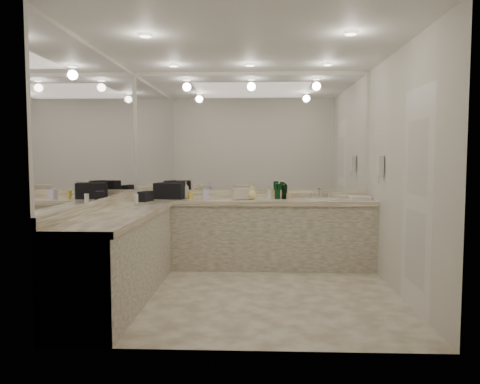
{
  "coord_description": "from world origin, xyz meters",
  "views": [
    {
      "loc": [
        0.11,
        -4.92,
        1.46
      ],
      "look_at": [
        -0.1,
        0.4,
        1.05
      ],
      "focal_mm": 35.0,
      "sensor_mm": 36.0,
      "label": 1
    }
  ],
  "objects_px": {
    "cream_cosmetic_case": "(241,194)",
    "soap_bottle_b": "(205,193)",
    "wall_phone": "(380,166)",
    "black_toiletry_bag": "(170,190)",
    "soap_bottle_a": "(186,190)",
    "hand_towel": "(360,198)",
    "sink": "(323,200)",
    "soap_bottle_c": "(251,192)"
  },
  "relations": [
    {
      "from": "sink",
      "to": "black_toiletry_bag",
      "type": "height_order",
      "value": "black_toiletry_bag"
    },
    {
      "from": "black_toiletry_bag",
      "to": "cream_cosmetic_case",
      "type": "xyz_separation_m",
      "value": [
        0.94,
        -0.05,
        -0.04
      ]
    },
    {
      "from": "wall_phone",
      "to": "soap_bottle_c",
      "type": "height_order",
      "value": "wall_phone"
    },
    {
      "from": "cream_cosmetic_case",
      "to": "soap_bottle_c",
      "type": "distance_m",
      "value": 0.13
    },
    {
      "from": "soap_bottle_a",
      "to": "soap_bottle_c",
      "type": "relative_size",
      "value": 1.26
    },
    {
      "from": "hand_towel",
      "to": "soap_bottle_a",
      "type": "bearing_deg",
      "value": 179.36
    },
    {
      "from": "sink",
      "to": "hand_towel",
      "type": "xyz_separation_m",
      "value": [
        0.49,
        0.03,
        0.03
      ]
    },
    {
      "from": "black_toiletry_bag",
      "to": "cream_cosmetic_case",
      "type": "bearing_deg",
      "value": -3.32
    },
    {
      "from": "soap_bottle_a",
      "to": "black_toiletry_bag",
      "type": "bearing_deg",
      "value": -167.22
    },
    {
      "from": "black_toiletry_bag",
      "to": "hand_towel",
      "type": "relative_size",
      "value": 1.46
    },
    {
      "from": "wall_phone",
      "to": "black_toiletry_bag",
      "type": "xyz_separation_m",
      "value": [
        -2.62,
        0.51,
        -0.34
      ]
    },
    {
      "from": "hand_towel",
      "to": "soap_bottle_b",
      "type": "xyz_separation_m",
      "value": [
        -2.02,
        -0.12,
        0.07
      ]
    },
    {
      "from": "cream_cosmetic_case",
      "to": "soap_bottle_a",
      "type": "bearing_deg",
      "value": 148.04
    },
    {
      "from": "soap_bottle_a",
      "to": "hand_towel",
      "type": "bearing_deg",
      "value": -0.64
    },
    {
      "from": "cream_cosmetic_case",
      "to": "wall_phone",
      "type": "bearing_deg",
      "value": -39.44
    },
    {
      "from": "hand_towel",
      "to": "black_toiletry_bag",
      "type": "bearing_deg",
      "value": -179.53
    },
    {
      "from": "sink",
      "to": "hand_towel",
      "type": "relative_size",
      "value": 1.67
    },
    {
      "from": "black_toiletry_bag",
      "to": "hand_towel",
      "type": "height_order",
      "value": "black_toiletry_bag"
    },
    {
      "from": "wall_phone",
      "to": "soap_bottle_b",
      "type": "xyz_separation_m",
      "value": [
        -2.14,
        0.41,
        -0.36
      ]
    },
    {
      "from": "cream_cosmetic_case",
      "to": "soap_bottle_a",
      "type": "distance_m",
      "value": 0.75
    },
    {
      "from": "sink",
      "to": "cream_cosmetic_case",
      "type": "relative_size",
      "value": 1.81
    },
    {
      "from": "sink",
      "to": "soap_bottle_a",
      "type": "height_order",
      "value": "soap_bottle_a"
    },
    {
      "from": "cream_cosmetic_case",
      "to": "soap_bottle_c",
      "type": "bearing_deg",
      "value": -17.73
    },
    {
      "from": "soap_bottle_c",
      "to": "cream_cosmetic_case",
      "type": "bearing_deg",
      "value": -173.54
    },
    {
      "from": "sink",
      "to": "hand_towel",
      "type": "bearing_deg",
      "value": 3.66
    },
    {
      "from": "sink",
      "to": "soap_bottle_b",
      "type": "distance_m",
      "value": 1.54
    },
    {
      "from": "black_toiletry_bag",
      "to": "soap_bottle_b",
      "type": "relative_size",
      "value": 2.1
    },
    {
      "from": "wall_phone",
      "to": "black_toiletry_bag",
      "type": "bearing_deg",
      "value": 168.96
    },
    {
      "from": "hand_towel",
      "to": "cream_cosmetic_case",
      "type": "bearing_deg",
      "value": -177.22
    },
    {
      "from": "hand_towel",
      "to": "soap_bottle_a",
      "type": "distance_m",
      "value": 2.3
    },
    {
      "from": "wall_phone",
      "to": "hand_towel",
      "type": "xyz_separation_m",
      "value": [
        -0.12,
        0.53,
        -0.43
      ]
    },
    {
      "from": "black_toiletry_bag",
      "to": "cream_cosmetic_case",
      "type": "relative_size",
      "value": 1.58
    },
    {
      "from": "hand_towel",
      "to": "soap_bottle_a",
      "type": "height_order",
      "value": "soap_bottle_a"
    },
    {
      "from": "cream_cosmetic_case",
      "to": "hand_towel",
      "type": "distance_m",
      "value": 1.56
    },
    {
      "from": "black_toiletry_bag",
      "to": "soap_bottle_a",
      "type": "bearing_deg",
      "value": 12.78
    },
    {
      "from": "soap_bottle_b",
      "to": "wall_phone",
      "type": "bearing_deg",
      "value": -10.77
    },
    {
      "from": "black_toiletry_bag",
      "to": "soap_bottle_c",
      "type": "xyz_separation_m",
      "value": [
        1.08,
        -0.04,
        -0.02
      ]
    },
    {
      "from": "hand_towel",
      "to": "soap_bottle_a",
      "type": "xyz_separation_m",
      "value": [
        -2.3,
        0.03,
        0.09
      ]
    },
    {
      "from": "cream_cosmetic_case",
      "to": "soap_bottle_c",
      "type": "relative_size",
      "value": 1.33
    },
    {
      "from": "cream_cosmetic_case",
      "to": "soap_bottle_b",
      "type": "height_order",
      "value": "soap_bottle_b"
    },
    {
      "from": "wall_phone",
      "to": "black_toiletry_bag",
      "type": "relative_size",
      "value": 0.63
    },
    {
      "from": "cream_cosmetic_case",
      "to": "soap_bottle_b",
      "type": "xyz_separation_m",
      "value": [
        -0.47,
        -0.05,
        0.02
      ]
    }
  ]
}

